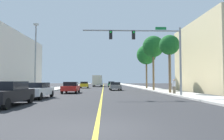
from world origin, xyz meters
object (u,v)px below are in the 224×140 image
street_lamp (35,54)px  car_green (111,84)px  traffic_signal_mast (151,45)px  car_red (71,87)px  car_white (37,90)px  car_yellow (84,85)px  palm_near (169,46)px  car_black (8,93)px  palm_far (146,55)px  pedestrian (174,86)px  car_gray (115,86)px  delivery_truck (98,81)px  palm_mid (153,47)px

street_lamp → car_green: 31.48m
traffic_signal_mast → car_green: 34.50m
car_red → car_white: bearing=-101.4°
car_yellow → car_green: 10.37m
street_lamp → palm_near: size_ratio=1.18×
palm_near → car_black: 18.85m
traffic_signal_mast → palm_far: bearing=79.9°
car_green → street_lamp: bearing=-107.0°
car_black → traffic_signal_mast: bearing=-144.1°
car_green → pedestrian: 31.89m
palm_near → palm_far: bearing=88.9°
traffic_signal_mast → palm_far: (3.53, 19.79, 1.50)m
car_black → pedestrian: bearing=-142.3°
car_gray → car_red: car_red is taller
delivery_truck → palm_far: bearing=-59.4°
car_red → car_black: bearing=-96.9°
palm_near → car_gray: palm_near is taller
pedestrian → car_red: bearing=38.6°
car_black → car_green: 42.06m
street_lamp → palm_near: street_lamp is taller
traffic_signal_mast → car_yellow: traffic_signal_mast is taller
traffic_signal_mast → car_black: (-10.62, -7.23, -4.34)m
street_lamp → palm_far: size_ratio=0.98×
car_white → delivery_truck: delivery_truck is taller
car_yellow → palm_far: bearing=-28.0°
traffic_signal_mast → car_gray: bearing=100.8°
car_white → traffic_signal_mast: bearing=-169.1°
palm_far → delivery_truck: bearing=118.6°
palm_mid → pedestrian: (0.08, -9.37, -6.00)m
palm_far → car_gray: 9.96m
delivery_truck → palm_mid: bearing=-67.8°
traffic_signal_mast → car_red: 11.99m
traffic_signal_mast → street_lamp: street_lamp is taller
palm_mid → car_black: palm_mid is taller
palm_far → car_red: (-12.48, -13.13, -5.89)m
palm_near → delivery_truck: palm_near is taller
palm_mid → car_red: 14.61m
car_yellow → car_black: (-1.54, -33.05, 0.04)m
car_white → car_red: bearing=-99.7°
car_white → pedestrian: size_ratio=2.76×
palm_far → car_green: palm_far is taller
street_lamp → palm_near: 16.12m
palm_near → car_yellow: size_ratio=1.65×
car_white → car_green: 36.67m
palm_far → pedestrian: (-0.38, -17.01, -5.68)m
palm_mid → delivery_truck: (-9.61, 26.10, -5.31)m
car_yellow → pedestrian: bearing=-64.4°
car_green → car_gray: size_ratio=0.97×
traffic_signal_mast → palm_near: (3.24, 4.52, 0.69)m
car_yellow → delivery_truck: bearing=76.1°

